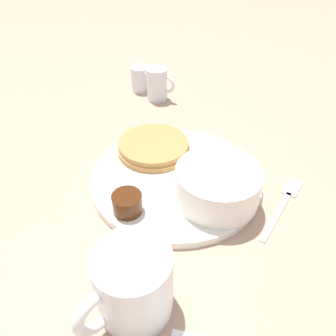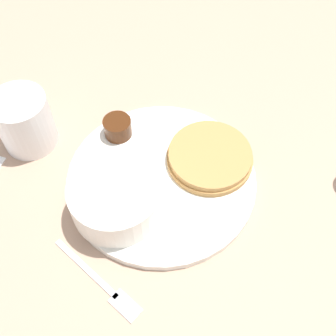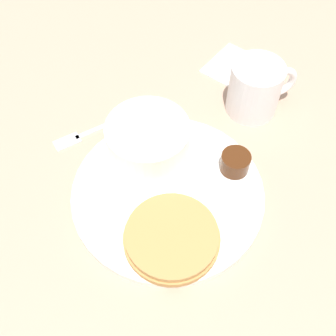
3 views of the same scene
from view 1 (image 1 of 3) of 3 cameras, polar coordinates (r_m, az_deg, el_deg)
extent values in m
plane|color=tan|center=(0.50, 1.40, -2.29)|extent=(4.00, 4.00, 0.00)
cylinder|color=white|center=(0.50, 1.41, -1.78)|extent=(0.26, 0.26, 0.01)
cylinder|color=#B78447|center=(0.54, -2.49, 3.37)|extent=(0.12, 0.12, 0.01)
cylinder|color=#B78447|center=(0.54, -2.51, 4.15)|extent=(0.11, 0.11, 0.01)
cylinder|color=white|center=(0.45, 8.60, -2.93)|extent=(0.12, 0.12, 0.05)
cylinder|color=white|center=(0.43, 8.85, -0.91)|extent=(0.09, 0.09, 0.01)
cylinder|color=#47230F|center=(0.44, -7.11, -6.08)|extent=(0.04, 0.04, 0.03)
cylinder|color=white|center=(0.44, 9.33, -6.19)|extent=(0.05, 0.05, 0.02)
sphere|color=white|center=(0.43, 9.58, -4.48)|extent=(0.03, 0.03, 0.03)
cylinder|color=white|center=(0.34, -5.96, -19.34)|extent=(0.08, 0.08, 0.08)
torus|color=white|center=(0.33, -12.01, -23.15)|extent=(0.05, 0.05, 0.05)
cylinder|color=white|center=(0.71, -1.93, 14.37)|extent=(0.04, 0.04, 0.07)
torus|color=white|center=(0.70, -0.20, 14.29)|extent=(0.02, 0.03, 0.04)
cone|color=white|center=(0.71, -3.44, 16.72)|extent=(0.02, 0.02, 0.01)
cylinder|color=white|center=(0.76, -4.82, 15.22)|extent=(0.04, 0.04, 0.05)
torus|color=white|center=(0.74, -3.56, 14.99)|extent=(0.02, 0.03, 0.03)
cone|color=white|center=(0.76, -5.97, 17.11)|extent=(0.01, 0.01, 0.01)
cube|color=silver|center=(0.47, 18.44, -7.80)|extent=(0.09, 0.06, 0.00)
cube|color=silver|center=(0.52, 20.82, -3.18)|extent=(0.04, 0.04, 0.00)
camera|label=2|loc=(0.56, 53.73, 44.85)|focal=45.00mm
camera|label=3|loc=(0.67, -16.32, 51.79)|focal=45.00mm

